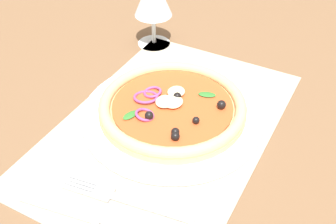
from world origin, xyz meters
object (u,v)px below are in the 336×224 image
(fork, at_px, (120,198))
(plate, at_px, (173,115))
(pizza, at_px, (173,106))
(knife, at_px, (89,214))

(fork, bearing_deg, plate, -92.65)
(pizza, bearing_deg, plate, -65.01)
(plate, relative_size, knife, 1.41)
(pizza, xyz_separation_m, fork, (-0.17, -0.01, -0.02))
(fork, bearing_deg, pizza, -92.56)
(knife, bearing_deg, fork, -125.29)
(plate, distance_m, fork, 0.18)
(pizza, relative_size, fork, 1.27)
(pizza, bearing_deg, fork, -175.22)
(knife, bearing_deg, plate, -100.09)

